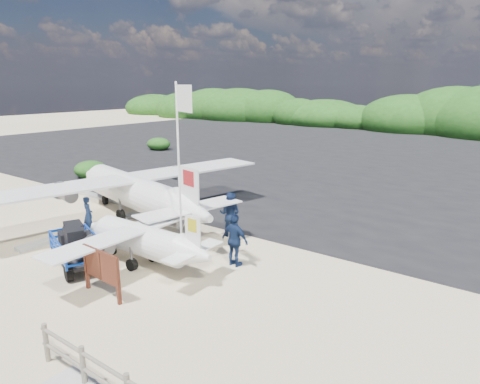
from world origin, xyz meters
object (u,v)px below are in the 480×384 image
object	(u,v)px
crew_c	(235,240)
baggage_cart	(79,267)
signboard	(104,296)
aircraft_small	(335,149)
crew_b	(230,214)
crew_a	(88,215)
flagpole	(182,263)

from	to	relation	value
crew_c	baggage_cart	bearing A→B (deg)	40.69
signboard	aircraft_small	world-z (taller)	aircraft_small
signboard	crew_b	distance (m)	6.82
baggage_cart	crew_c	bearing A→B (deg)	57.37
crew_c	aircraft_small	world-z (taller)	crew_c
crew_a	flagpole	bearing A→B (deg)	-165.28
baggage_cart	aircraft_small	distance (m)	33.22
flagpole	crew_c	size ratio (longest dim) A/B	3.33
baggage_cart	crew_c	distance (m)	5.80
flagpole	crew_a	distance (m)	5.80
flagpole	crew_a	world-z (taller)	flagpole
baggage_cart	crew_a	world-z (taller)	crew_a
crew_b	flagpole	bearing A→B (deg)	76.11
aircraft_small	flagpole	bearing A→B (deg)	103.13
flagpole	signboard	world-z (taller)	flagpole
signboard	aircraft_small	size ratio (longest dim) A/B	0.30
signboard	flagpole	bearing A→B (deg)	88.37
crew_a	aircraft_small	xyz separation A→B (m)	(-1.89, 30.37, -0.83)
crew_b	crew_a	bearing A→B (deg)	12.24
crew_a	baggage_cart	bearing A→B (deg)	154.24
baggage_cart	crew_b	size ratio (longest dim) A/B	1.42
crew_a	aircraft_small	world-z (taller)	crew_a
flagpole	baggage_cart	bearing A→B (deg)	-138.01
flagpole	aircraft_small	bearing A→B (deg)	104.10
baggage_cart	crew_a	bearing A→B (deg)	159.21
crew_a	crew_c	xyz separation A→B (m)	(7.45, 1.02, 0.16)
flagpole	crew_b	distance (m)	3.58
aircraft_small	baggage_cart	bearing A→B (deg)	97.39
baggage_cart	aircraft_small	world-z (taller)	aircraft_small
crew_a	crew_c	bearing A→B (deg)	-157.71
crew_b	baggage_cart	bearing A→B (deg)	47.44
baggage_cart	crew_b	bearing A→B (deg)	87.44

